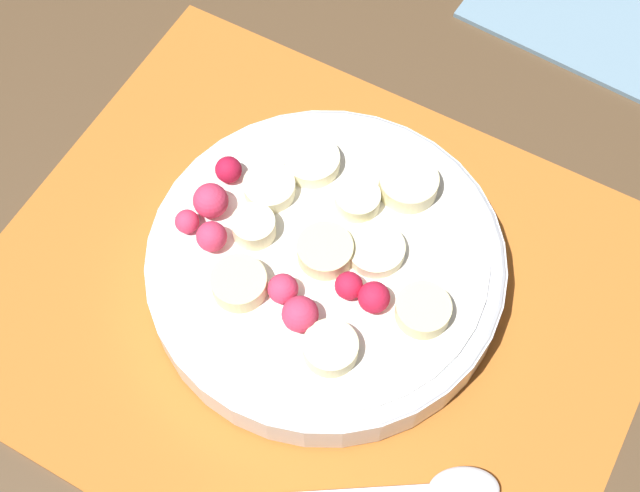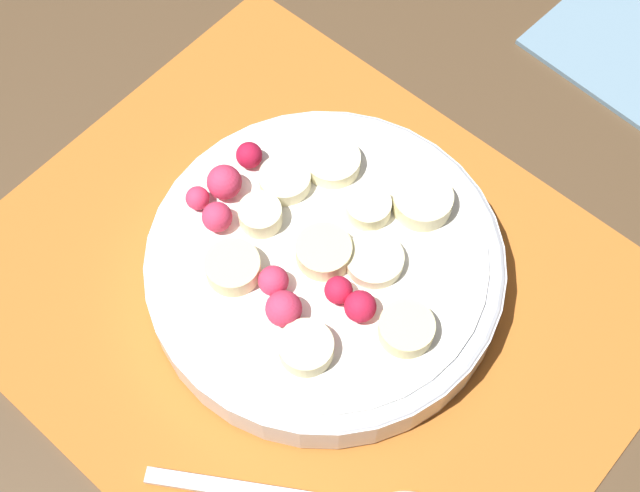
% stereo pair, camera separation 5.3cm
% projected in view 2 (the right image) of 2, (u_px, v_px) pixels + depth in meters
% --- Properties ---
extents(ground_plane, '(3.00, 3.00, 0.00)m').
position_uv_depth(ground_plane, '(309.00, 299.00, 0.57)').
color(ground_plane, '#4C3823').
extents(placemat, '(0.41, 0.34, 0.01)m').
position_uv_depth(placemat, '(309.00, 297.00, 0.56)').
color(placemat, '#B26023').
rests_on(placemat, ground_plane).
extents(fruit_bowl, '(0.22, 0.22, 0.05)m').
position_uv_depth(fruit_bowl, '(320.00, 260.00, 0.55)').
color(fruit_bowl, silver).
rests_on(fruit_bowl, placemat).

